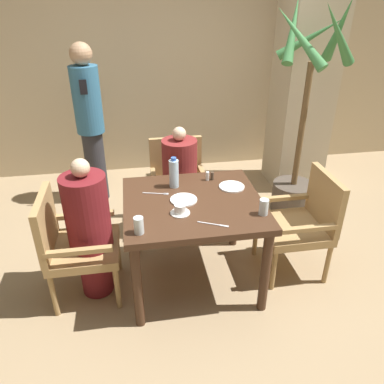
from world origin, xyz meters
TOP-DOWN VIEW (x-y plane):
  - ground_plane at (0.00, 0.00)m, footprint 16.00×16.00m
  - wall_back at (0.00, 2.32)m, footprint 8.00×0.06m
  - pillar_stone at (1.51, 1.59)m, footprint 0.56×0.56m
  - dining_table at (0.00, 0.00)m, footprint 1.03×0.95m
  - chair_left_side at (-0.91, 0.00)m, footprint 0.52×0.52m
  - diner_in_left_chair at (-0.77, 0.00)m, footprint 0.32×0.32m
  - chair_far_side at (0.00, 0.87)m, footprint 0.52×0.52m
  - diner_in_far_chair at (-0.00, 0.73)m, footprint 0.32×0.32m
  - chair_right_side at (0.91, 0.00)m, footprint 0.52×0.52m
  - standing_host at (-0.83, 1.54)m, footprint 0.29×0.32m
  - potted_palm at (1.24, 0.92)m, footprint 0.80×0.81m
  - plate_main_left at (-0.07, 0.02)m, footprint 0.20×0.20m
  - plate_main_right at (0.34, 0.16)m, footprint 0.20×0.20m
  - teacup_with_saucer at (-0.12, -0.16)m, footprint 0.14×0.14m
  - water_bottle at (-0.11, 0.25)m, footprint 0.08×0.08m
  - glass_tall_near at (-0.41, -0.35)m, footprint 0.06×0.06m
  - glass_tall_mid at (0.45, -0.26)m, footprint 0.06×0.06m
  - salt_shaker at (0.17, 0.32)m, footprint 0.03×0.03m
  - pepper_shaker at (0.21, 0.32)m, footprint 0.03×0.03m
  - fork_beside_plate at (-0.24, 0.15)m, footprint 0.20×0.07m
  - knife_beside_plate at (0.09, -0.34)m, footprint 0.20×0.10m

SIDE VIEW (x-z plane):
  - ground_plane at x=0.00m, z-range 0.00..0.00m
  - chair_left_side at x=-0.91m, z-range 0.04..0.91m
  - chair_far_side at x=0.00m, z-range 0.04..0.91m
  - chair_right_side at x=0.91m, z-range 0.04..0.91m
  - diner_in_far_chair at x=0.00m, z-range 0.01..1.08m
  - diner_in_left_chair at x=-0.77m, z-range 0.01..1.15m
  - dining_table at x=0.00m, z-range 0.26..1.01m
  - knife_beside_plate at x=0.09m, z-range 0.74..0.75m
  - fork_beside_plate at x=-0.24m, z-range 0.74..0.75m
  - plate_main_left at x=-0.07m, z-range 0.74..0.75m
  - plate_main_right at x=0.34m, z-range 0.74..0.75m
  - potted_palm at x=1.24m, z-range -0.30..1.82m
  - teacup_with_saucer at x=-0.12m, z-range 0.74..0.81m
  - pepper_shaker at x=0.21m, z-range 0.74..0.81m
  - salt_shaker at x=0.17m, z-range 0.74..0.82m
  - glass_tall_near at x=-0.41m, z-range 0.74..0.86m
  - glass_tall_mid at x=0.45m, z-range 0.74..0.86m
  - water_bottle at x=-0.11m, z-range 0.73..0.98m
  - standing_host at x=-0.83m, z-range 0.06..1.75m
  - pillar_stone at x=1.51m, z-range 0.00..2.70m
  - wall_back at x=0.00m, z-range 0.00..2.80m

